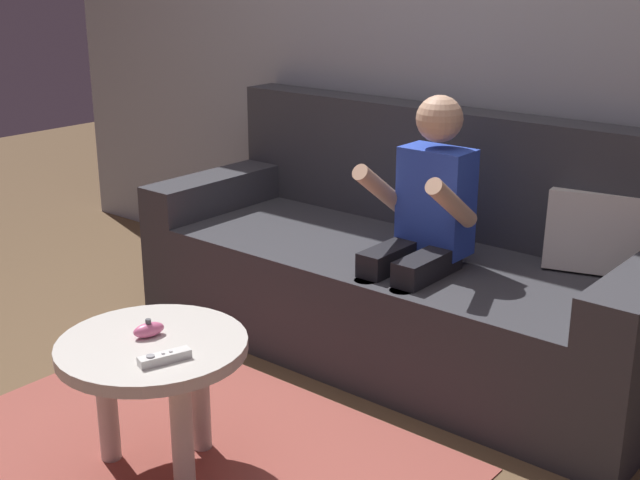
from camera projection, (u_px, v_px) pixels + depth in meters
name	position (u px, v px, depth m)	size (l,w,h in m)	color
ground_plane	(212.00, 466.00, 2.50)	(9.75, 9.75, 0.00)	brown
wall_back	(482.00, 6.00, 3.16)	(4.87, 0.05, 2.50)	#999EA8
couch	(411.00, 271.00, 3.20)	(2.01, 0.80, 0.88)	#38383D
person_seated_on_couch	(421.00, 225.00, 2.88)	(0.34, 0.42, 0.99)	black
coffee_table	(155.00, 366.00, 2.37)	(0.53, 0.53, 0.42)	beige
area_rug	(161.00, 470.00, 2.47)	(1.53, 1.27, 0.01)	#9E4C42
game_remote_white_near_edge	(164.00, 357.00, 2.21)	(0.08, 0.14, 0.03)	white
nunchuk_pink	(149.00, 330.00, 2.36)	(0.07, 0.10, 0.05)	pink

